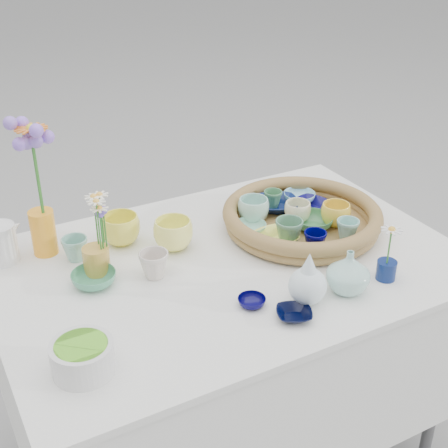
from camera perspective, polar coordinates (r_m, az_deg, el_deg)
name	(u,v)px	position (r m, az deg, el deg)	size (l,w,h in m)	color
wicker_tray	(302,218)	(1.87, 7.13, 0.54)	(0.47, 0.47, 0.08)	brown
tray_ceramic_0	(277,205)	(1.95, 4.85, 1.78)	(0.13, 0.13, 0.03)	#09194D
tray_ceramic_1	(311,205)	(1.96, 7.95, 1.69)	(0.11, 0.11, 0.03)	#0D0A4A
tray_ceramic_2	(336,214)	(1.87, 10.17, 0.86)	(0.09, 0.09, 0.07)	yellow
tray_ceramic_3	(312,222)	(1.85, 8.09, 0.15)	(0.12, 0.12, 0.04)	#438554
tray_ceramic_4	(289,232)	(1.76, 5.95, -0.72)	(0.08, 0.08, 0.07)	#4F8263
tray_ceramic_5	(250,228)	(1.81, 2.43, -0.38)	(0.09, 0.09, 0.03)	#9DDFC6
tray_ceramic_6	(253,210)	(1.87, 2.71, 1.29)	(0.09, 0.09, 0.07)	#A6DDCE
tray_ceramic_7	(297,212)	(1.88, 6.74, 1.12)	(0.08, 0.08, 0.06)	#FBF4C9
tray_ceramic_8	(299,197)	(2.01, 6.91, 2.44)	(0.10, 0.10, 0.03)	#9EE9FF
tray_ceramic_9	(315,241)	(1.73, 8.31, -1.57)	(0.06, 0.06, 0.06)	#02014A
tray_ceramic_10	(276,239)	(1.76, 4.77, -1.35)	(0.12, 0.12, 0.03)	#E6E55A
tray_ceramic_11	(347,230)	(1.81, 11.22, -0.52)	(0.07, 0.07, 0.06)	#85C4B9
tray_ceramic_12	(273,199)	(1.96, 4.49, 2.29)	(0.06, 0.06, 0.05)	#448254
loose_ceramic_0	(121,229)	(1.81, -9.42, -0.50)	(0.11, 0.11, 0.09)	#F5EA4B
loose_ceramic_1	(173,234)	(1.76, -4.66, -0.95)	(0.11, 0.11, 0.09)	#FFFC72
loose_ceramic_2	(94,279)	(1.64, -11.82, -4.94)	(0.12, 0.12, 0.04)	#44926B
loose_ceramic_3	(154,265)	(1.64, -6.41, -3.72)	(0.08, 0.08, 0.07)	beige
loose_ceramic_4	(252,302)	(1.54, 2.55, -7.12)	(0.07, 0.07, 0.02)	#05023E
loose_ceramic_5	(75,249)	(1.76, -13.44, -2.23)	(0.07, 0.07, 0.07)	#7CB7A5
loose_ceramic_6	(294,314)	(1.51, 6.43, -8.21)	(0.09, 0.09, 0.02)	black
fluted_bowl	(83,358)	(1.37, -12.80, -11.82)	(0.14, 0.14, 0.07)	silver
bud_vase_paleblue	(308,277)	(1.53, 7.70, -4.86)	(0.09, 0.09, 0.15)	silver
bud_vase_seafoam	(348,272)	(1.60, 11.31, -4.29)	(0.11, 0.11, 0.12)	#9FD0C5
bud_vase_cobalt	(386,270)	(1.68, 14.61, -4.09)	(0.05, 0.05, 0.05)	#0D1E54
single_daisy	(389,247)	(1.64, 14.88, -2.02)	(0.06, 0.06, 0.12)	white
tall_vase_yellow	(43,232)	(1.79, -16.18, -0.74)	(0.07, 0.07, 0.13)	#FFA122
gerbera	(38,172)	(1.71, -16.68, 4.58)	(0.10, 0.10, 0.26)	orange
hydrangea	(37,175)	(1.71, -16.73, 4.34)	(0.09, 0.09, 0.32)	#8865CF
white_pitcher	(2,244)	(1.79, -19.66, -1.70)	(0.12, 0.08, 0.11)	white
daisy_cup	(97,261)	(1.68, -11.58, -3.29)	(0.07, 0.07, 0.08)	gold
daisy_posy	(98,222)	(1.63, -11.48, 0.19)	(0.08, 0.08, 0.14)	white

